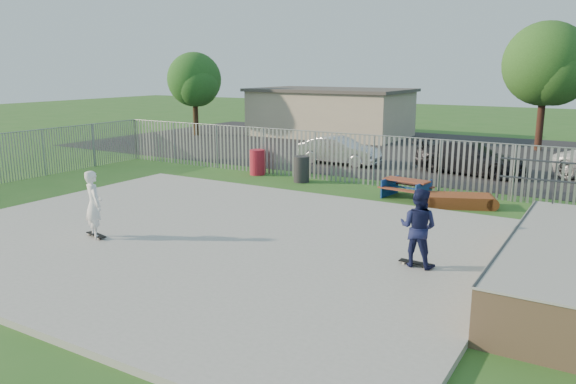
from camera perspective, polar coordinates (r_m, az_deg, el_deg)
The scene contains 17 objects.
ground at distance 15.43m, azimuth -7.98°, elevation -4.84°, with size 120.00×120.00×0.00m, color #2D6321.
concrete_slab at distance 15.40m, azimuth -7.98°, elevation -4.57°, with size 15.00×12.00×0.15m, color #9B9B96.
fence at distance 18.37m, azimuth 3.40°, elevation 1.29°, with size 26.04×16.02×2.00m.
picnic_table at distance 20.50m, azimuth 11.92°, elevation 0.35°, with size 1.77×1.52×0.68m.
funbox at distance 19.68m, azimuth 16.94°, elevation -0.86°, with size 2.27×1.73×0.41m.
trash_bin_red at distance 24.46m, azimuth -3.14°, elevation 3.04°, with size 0.66×0.66×1.10m, color maroon.
trash_bin_grey at distance 22.85m, azimuth 1.37°, elevation 2.33°, with size 0.64×0.64×1.06m, color #252528.
parking_lot at distance 32.12m, azimuth 13.85°, elevation 3.99°, with size 40.00×18.00×0.02m, color black.
car_silver at distance 27.18m, azimuth 5.24°, elevation 4.23°, with size 1.39×3.99×1.31m, color silver.
car_dark at distance 25.83m, azimuth 17.98°, elevation 3.33°, with size 1.96×4.82×1.40m, color black.
building at distance 38.63m, azimuth 4.32°, elevation 8.09°, with size 10.40×6.40×3.20m.
tree_left at distance 39.11m, azimuth -9.49°, elevation 11.19°, with size 3.64×3.64×5.61m.
tree_mid at distance 34.43m, azimuth 24.72°, elevation 11.72°, with size 4.58×4.58×7.07m.
skateboard_a at distance 13.25m, azimuth 12.90°, elevation -7.12°, with size 0.81×0.23×0.08m.
skateboard_b at distance 15.87m, azimuth -18.90°, elevation -4.21°, with size 0.82×0.39×0.08m.
skater_navy at distance 12.99m, azimuth 13.08°, elevation -3.54°, with size 0.88×0.68×1.80m, color #141A41.
skater_white at distance 15.65m, azimuth -19.12°, elevation -1.18°, with size 0.66×0.43×1.80m, color white.
Camera 1 is at (9.35, -11.39, 4.57)m, focal length 35.00 mm.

